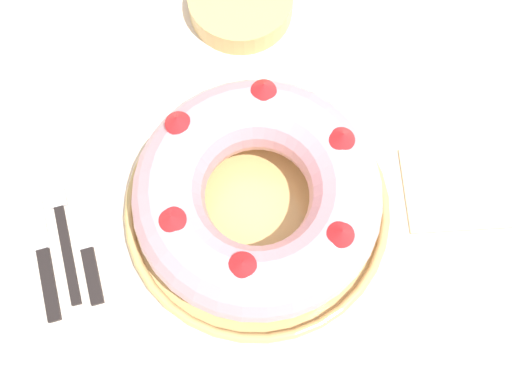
{
  "coord_description": "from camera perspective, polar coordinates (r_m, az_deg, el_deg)",
  "views": [
    {
      "loc": [
        -0.06,
        -0.22,
        1.52
      ],
      "look_at": [
        -0.0,
        0.0,
        0.82
      ],
      "focal_mm": 42.0,
      "sensor_mm": 36.0,
      "label": 1
    }
  ],
  "objects": [
    {
      "name": "dining_table",
      "position": [
        0.87,
        0.1,
        -3.3
      ],
      "size": [
        1.55,
        1.23,
        0.75
      ],
      "color": "beige",
      "rests_on": "ground_plane"
    },
    {
      "name": "napkin",
      "position": [
        0.86,
        19.45,
        0.42
      ],
      "size": [
        0.19,
        0.15,
        0.0
      ],
      "primitive_type": "cube",
      "rotation": [
        0.0,
        0.0,
        -0.21
      ],
      "color": "beige",
      "rests_on": "dining_table"
    },
    {
      "name": "serving_dish",
      "position": [
        0.79,
        0.0,
        -1.35
      ],
      "size": [
        0.35,
        0.35,
        0.03
      ],
      "color": "tan",
      "rests_on": "dining_table"
    },
    {
      "name": "serving_knife",
      "position": [
        0.83,
        -19.6,
        -5.44
      ],
      "size": [
        0.02,
        0.21,
        0.01
      ],
      "rotation": [
        0.0,
        0.0,
        0.06
      ],
      "color": "black",
      "rests_on": "dining_table"
    },
    {
      "name": "cake_knife",
      "position": [
        0.81,
        -15.75,
        -5.44
      ],
      "size": [
        0.02,
        0.17,
        0.01
      ],
      "rotation": [
        0.0,
        0.0,
        0.12
      ],
      "color": "black",
      "rests_on": "dining_table"
    },
    {
      "name": "bundt_cake",
      "position": [
        0.73,
        0.0,
        0.02
      ],
      "size": [
        0.31,
        0.31,
        0.1
      ],
      "color": "#E09EAD",
      "rests_on": "serving_dish"
    },
    {
      "name": "fork",
      "position": [
        0.83,
        -17.98,
        -3.05
      ],
      "size": [
        0.02,
        0.19,
        0.01
      ],
      "rotation": [
        0.0,
        0.0,
        -0.08
      ],
      "color": "black",
      "rests_on": "dining_table"
    },
    {
      "name": "ground_plane",
      "position": [
        1.53,
        0.06,
        -9.9
      ],
      "size": [
        8.0,
        8.0,
        0.0
      ],
      "primitive_type": "plane",
      "color": "#4C4742"
    },
    {
      "name": "side_bowl",
      "position": [
        0.93,
        -1.48,
        17.56
      ],
      "size": [
        0.15,
        0.15,
        0.04
      ],
      "primitive_type": "cylinder",
      "color": "tan",
      "rests_on": "dining_table"
    }
  ]
}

